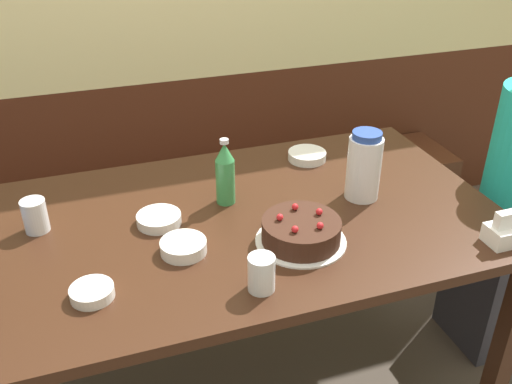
# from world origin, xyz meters

# --- Properties ---
(bench_seat) EXTENTS (2.66, 0.38, 0.43)m
(bench_seat) POSITION_xyz_m (0.00, 0.83, 0.22)
(bench_seat) COLOR #472314
(bench_seat) RESTS_ON ground_plane
(dining_table) EXTENTS (1.55, 0.93, 0.76)m
(dining_table) POSITION_xyz_m (0.00, 0.00, 0.68)
(dining_table) COLOR #381E11
(dining_table) RESTS_ON ground_plane
(birthday_cake) EXTENTS (0.26, 0.26, 0.09)m
(birthday_cake) POSITION_xyz_m (0.10, -0.18, 0.80)
(birthday_cake) COLOR white
(birthday_cake) RESTS_ON dining_table
(water_pitcher) EXTENTS (0.11, 0.11, 0.23)m
(water_pitcher) POSITION_xyz_m (0.38, -0.01, 0.87)
(water_pitcher) COLOR white
(water_pitcher) RESTS_ON dining_table
(soju_bottle) EXTENTS (0.06, 0.06, 0.22)m
(soju_bottle) POSITION_xyz_m (-0.05, 0.10, 0.87)
(soju_bottle) COLOR #388E4C
(soju_bottle) RESTS_ON dining_table
(napkin_holder) EXTENTS (0.11, 0.08, 0.11)m
(napkin_holder) POSITION_xyz_m (0.65, -0.37, 0.80)
(napkin_holder) COLOR white
(napkin_holder) RESTS_ON dining_table
(bowl_soup_white) EXTENTS (0.13, 0.13, 0.04)m
(bowl_soup_white) POSITION_xyz_m (-0.24, -0.12, 0.78)
(bowl_soup_white) COLOR white
(bowl_soup_white) RESTS_ON dining_table
(bowl_rice_small) EXTENTS (0.14, 0.14, 0.03)m
(bowl_rice_small) POSITION_xyz_m (0.32, 0.30, 0.78)
(bowl_rice_small) COLOR white
(bowl_rice_small) RESTS_ON dining_table
(bowl_side_dish) EXTENTS (0.13, 0.13, 0.03)m
(bowl_side_dish) POSITION_xyz_m (-0.27, 0.04, 0.78)
(bowl_side_dish) COLOR white
(bowl_side_dish) RESTS_ON dining_table
(bowl_sauce_shallow) EXTENTS (0.11, 0.11, 0.03)m
(bowl_sauce_shallow) POSITION_xyz_m (-0.50, -0.24, 0.78)
(bowl_sauce_shallow) COLOR white
(bowl_sauce_shallow) RESTS_ON dining_table
(glass_water_tall) EXTENTS (0.07, 0.07, 0.10)m
(glass_water_tall) POSITION_xyz_m (-0.08, -0.35, 0.81)
(glass_water_tall) COLOR silver
(glass_water_tall) RESTS_ON dining_table
(glass_tumbler_short) EXTENTS (0.07, 0.07, 0.10)m
(glass_tumbler_short) POSITION_xyz_m (-0.62, 0.12, 0.81)
(glass_tumbler_short) COLOR silver
(glass_tumbler_short) RESTS_ON dining_table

